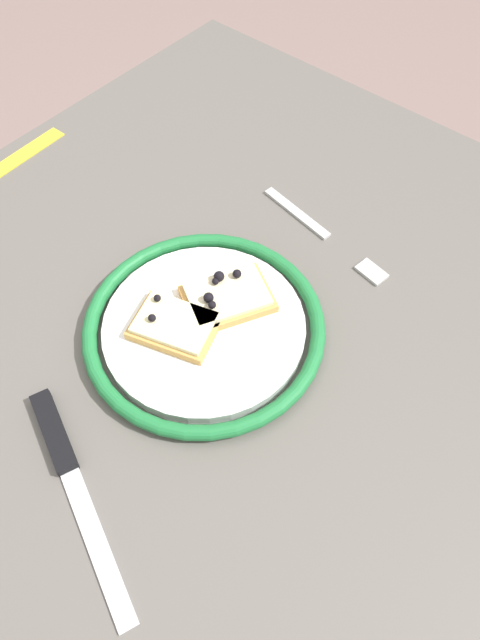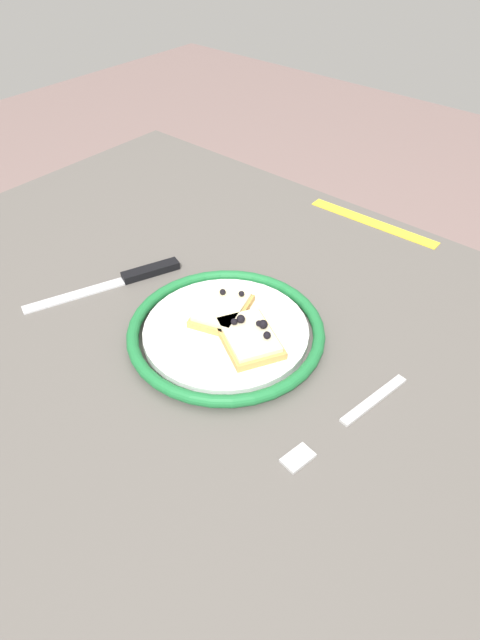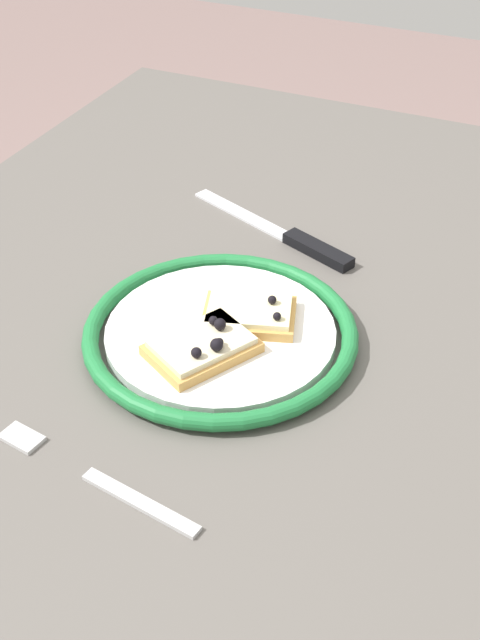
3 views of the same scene
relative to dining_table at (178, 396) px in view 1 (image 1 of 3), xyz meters
The scene contains 7 objects.
ground_plane 0.63m from the dining_table, ahead, with size 6.00×6.00×0.00m, color #7F6763.
dining_table is the anchor object (origin of this frame).
plate 0.10m from the dining_table, behind, with size 0.27×0.27×0.02m.
pizza_slice_near 0.14m from the dining_table, behind, with size 0.12×0.10×0.03m.
pizza_slice_far 0.11m from the dining_table, 145.94° to the right, with size 0.09×0.10×0.02m.
knife 0.17m from the dining_table, ahead, with size 0.11×0.23×0.01m.
fork 0.27m from the dining_table, behind, with size 0.05×0.20×0.00m.
Camera 1 is at (0.18, 0.25, 1.24)m, focal length 31.95 mm.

